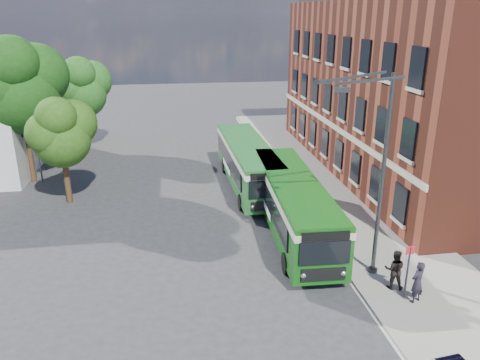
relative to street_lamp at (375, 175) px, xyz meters
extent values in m
plane|color=#2C2C2F|center=(-4.84, 2.00, -4.79)|extent=(120.00, 120.00, 0.00)
cube|color=gray|center=(2.16, 10.00, -4.72)|extent=(6.00, 48.00, 0.15)
cube|color=beige|center=(-0.89, 10.00, -4.79)|extent=(0.12, 48.00, 0.01)
cube|color=maroon|center=(9.16, 14.00, 1.21)|extent=(12.00, 26.00, 12.00)
cube|color=beige|center=(3.12, 14.00, -1.19)|extent=(0.12, 26.00, 0.35)
cylinder|color=#313336|center=(-17.34, 15.00, -0.29)|extent=(0.10, 0.10, 9.00)
cube|color=red|center=(-16.89, 15.00, 3.81)|extent=(0.90, 0.02, 0.60)
cylinder|color=#313336|center=(0.36, 0.00, -4.64)|extent=(0.44, 0.44, 0.30)
cylinder|color=#313336|center=(0.36, 0.00, -0.29)|extent=(0.18, 0.18, 9.00)
cube|color=#313336|center=(-0.87, -0.60, 4.01)|extent=(2.58, 0.46, 0.37)
cube|color=#313336|center=(-0.87, 0.60, 4.01)|extent=(2.58, 0.46, 0.37)
cube|color=#313336|center=(-2.11, -1.08, 3.76)|extent=(0.55, 0.22, 0.16)
cube|color=#313336|center=(-2.11, 1.08, 3.76)|extent=(0.55, 0.22, 0.16)
cylinder|color=#313336|center=(0.76, -2.20, -3.54)|extent=(0.08, 0.08, 2.50)
cube|color=red|center=(0.76, -2.20, -2.44)|extent=(0.35, 0.04, 0.35)
cube|color=#114D12|center=(-2.13, 4.79, -3.02)|extent=(3.01, 11.98, 2.45)
cube|color=#114D12|center=(-2.13, 4.79, -4.29)|extent=(3.06, 12.02, 0.14)
cube|color=black|center=(-3.39, 5.14, -2.89)|extent=(0.52, 10.08, 1.10)
cube|color=black|center=(-0.84, 5.03, -2.89)|extent=(0.52, 10.08, 1.10)
cube|color=beige|center=(-2.13, 4.79, -2.19)|extent=(3.08, 12.04, 0.32)
cube|color=#114D12|center=(-2.13, 4.79, -1.83)|extent=(2.91, 11.87, 0.12)
cube|color=black|center=(-2.39, -1.18, -2.84)|extent=(2.15, 0.17, 1.05)
cube|color=black|center=(-2.39, -1.19, -2.09)|extent=(2.00, 0.17, 0.38)
cube|color=black|center=(-2.39, -1.19, -3.84)|extent=(1.90, 0.16, 0.55)
sphere|color=silver|center=(-3.24, -1.13, -3.84)|extent=(0.26, 0.26, 0.26)
sphere|color=silver|center=(-1.54, -1.21, -3.84)|extent=(0.26, 0.26, 0.26)
cube|color=black|center=(-1.87, 10.75, -2.79)|extent=(2.00, 0.17, 0.90)
cube|color=white|center=(-3.37, 5.84, -3.64)|extent=(0.18, 3.20, 0.45)
cylinder|color=black|center=(-3.48, 0.70, -4.29)|extent=(0.32, 1.01, 1.00)
cylinder|color=black|center=(-1.14, 0.60, -4.29)|extent=(0.32, 1.01, 1.00)
cylinder|color=black|center=(-3.16, 7.97, -4.29)|extent=(0.32, 1.01, 1.00)
cylinder|color=black|center=(-0.82, 7.87, -4.29)|extent=(0.32, 1.01, 1.00)
cube|color=#206326|center=(-3.29, 12.22, -3.02)|extent=(2.74, 11.73, 2.45)
cube|color=#206326|center=(-3.29, 12.22, -4.29)|extent=(2.78, 11.78, 0.14)
cube|color=black|center=(-4.57, 12.49, -2.89)|extent=(0.29, 9.88, 1.10)
cube|color=black|center=(-2.01, 12.55, -2.89)|extent=(0.29, 9.88, 1.10)
cube|color=#F6F0CA|center=(-3.29, 12.22, -2.19)|extent=(2.80, 11.80, 0.32)
cube|color=#206326|center=(-3.29, 12.22, -1.83)|extent=(2.64, 11.63, 0.12)
cube|color=black|center=(-3.16, 6.35, -2.84)|extent=(2.15, 0.12, 1.05)
cube|color=black|center=(-3.16, 6.34, -2.09)|extent=(2.00, 0.12, 0.38)
cube|color=black|center=(-3.16, 6.34, -3.84)|extent=(1.90, 0.12, 0.55)
sphere|color=silver|center=(-4.01, 6.34, -3.84)|extent=(0.26, 0.26, 0.26)
sphere|color=silver|center=(-2.31, 6.38, -3.84)|extent=(0.26, 0.26, 0.26)
cube|color=black|center=(-3.41, 18.09, -2.79)|extent=(2.00, 0.12, 0.90)
cube|color=white|center=(-4.60, 13.19, -3.64)|extent=(0.11, 3.20, 0.45)
cylinder|color=black|center=(-4.37, 8.15, -4.29)|extent=(0.30, 1.01, 1.00)
cylinder|color=black|center=(-2.03, 8.20, -4.29)|extent=(0.30, 1.01, 1.00)
cylinder|color=black|center=(-4.52, 15.24, -4.29)|extent=(0.30, 1.01, 1.00)
cylinder|color=black|center=(-2.18, 15.29, -4.29)|extent=(0.30, 1.01, 1.00)
imported|color=black|center=(1.09, -2.48, -3.74)|extent=(0.78, 0.67, 1.80)
imported|color=black|center=(0.65, -1.40, -3.76)|extent=(1.05, 0.94, 1.76)
cylinder|color=#352313|center=(-14.78, 10.97, -3.35)|extent=(0.36, 0.36, 2.88)
sphere|color=#264B13|center=(-14.78, 10.97, -0.74)|extent=(3.40, 3.40, 3.40)
sphere|color=#264B13|center=(-14.13, 11.50, 0.11)|extent=(2.88, 2.88, 2.88)
sphere|color=#264B13|center=(-15.37, 10.51, -0.21)|extent=(2.62, 2.62, 2.62)
sphere|color=#264B13|center=(-14.78, 10.32, 0.77)|extent=(2.35, 2.35, 2.35)
cylinder|color=#352313|center=(-17.99, 15.38, -2.67)|extent=(0.36, 0.36, 4.25)
sphere|color=#163D10|center=(-17.99, 15.38, 1.20)|extent=(5.02, 5.02, 5.02)
sphere|color=#163D10|center=(-17.02, 16.15, 2.45)|extent=(4.25, 4.25, 4.25)
sphere|color=#163D10|center=(-18.85, 14.70, 1.97)|extent=(3.86, 3.86, 3.86)
sphere|color=#163D10|center=(-17.99, 14.41, 3.42)|extent=(3.48, 3.48, 3.48)
cylinder|color=#352313|center=(-15.45, 23.33, -3.10)|extent=(0.36, 0.36, 3.38)
sphere|color=#205119|center=(-15.45, 23.33, -0.03)|extent=(4.00, 4.00, 4.00)
sphere|color=#205119|center=(-14.68, 23.95, 0.97)|extent=(3.38, 3.38, 3.38)
sphere|color=#205119|center=(-16.14, 22.80, 0.59)|extent=(3.07, 3.07, 3.07)
sphere|color=#205119|center=(-15.45, 22.57, 1.74)|extent=(2.77, 2.77, 2.77)
camera|label=1|loc=(-8.41, -17.40, 6.42)|focal=35.00mm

